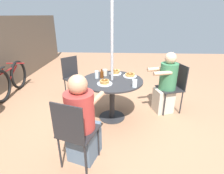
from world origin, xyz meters
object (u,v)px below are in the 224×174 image
patio_chair_south (73,75)px  drinking_glass_a (135,83)px  patio_table (112,87)px  patio_chair_east (174,85)px  syrup_bottle (102,74)px  bicycle (11,80)px  diner_north (82,123)px  pancake_plate_a (115,72)px  pancake_plate_b (130,75)px  pancake_plate_c (105,83)px  coffee_cup (105,73)px  diner_east (166,85)px  drinking_glass_b (97,75)px  patio_chair_north (74,131)px

patio_chair_south → drinking_glass_a: patio_chair_south is taller
patio_table → patio_chair_east: size_ratio=1.14×
patio_table → syrup_bottle: syrup_bottle is taller
patio_chair_south → bicycle: size_ratio=0.62×
diner_north → patio_chair_east: 2.01m
patio_table → bicycle: 2.62m
pancake_plate_a → syrup_bottle: syrup_bottle is taller
pancake_plate_b → patio_chair_east: bearing=-80.1°
pancake_plate_c → drinking_glass_a: 0.48m
coffee_cup → diner_east: bearing=-86.2°
pancake_plate_b → drinking_glass_b: 0.60m
diner_north → pancake_plate_b: (1.19, -0.64, 0.23)m
pancake_plate_a → coffee_cup: coffee_cup is taller
diner_north → patio_chair_south: 1.91m
patio_chair_south → drinking_glass_b: size_ratio=7.16×
pancake_plate_a → syrup_bottle: (-0.24, 0.23, 0.03)m
drinking_glass_b → patio_chair_south: bearing=40.4°
patio_table → patio_chair_south: (0.82, 0.90, -0.07)m
patio_table → diner_east: diner_east is taller
patio_table → pancake_plate_a: pancake_plate_a is taller
syrup_bottle → drinking_glass_a: (-0.40, -0.55, -0.00)m
diner_east → syrup_bottle: size_ratio=7.22×
patio_chair_east → syrup_bottle: 1.41m
coffee_cup → bicycle: 2.44m
patio_table → bicycle: size_ratio=0.71×
pancake_plate_a → bicycle: size_ratio=0.16×
bicycle → pancake_plate_a: bearing=-106.8°
patio_chair_north → pancake_plate_b: patio_chair_north is taller
patio_table → diner_north: size_ratio=0.91×
patio_chair_south → diner_east: bearing=116.9°
pancake_plate_b → pancake_plate_c: bearing=133.7°
patio_chair_south → pancake_plate_b: 1.39m
diner_north → patio_chair_east: (1.34, -1.50, 0.00)m
pancake_plate_c → drinking_glass_b: 0.33m
patio_table → pancake_plate_b: (0.20, -0.31, 0.16)m
patio_table → diner_east: bearing=-73.6°
patio_table → patio_chair_south: 1.22m
patio_chair_east → pancake_plate_c: 1.42m
patio_chair_north → patio_chair_south: 2.05m
coffee_cup → syrup_bottle: bearing=160.4°
patio_chair_south → pancake_plate_c: bearing=80.0°
patio_chair_north → drinking_glass_b: size_ratio=7.16×
diner_north → bicycle: size_ratio=0.78×
patio_chair_east → drinking_glass_a: size_ratio=7.95×
bicycle → drinking_glass_b: bearing=-114.9°
patio_chair_north → pancake_plate_a: (1.50, -0.42, 0.24)m
diner_east → drinking_glass_b: size_ratio=8.99×
pancake_plate_b → drinking_glass_a: (-0.50, -0.05, 0.04)m
patio_chair_north → coffee_cup: bearing=98.2°
diner_north → drinking_glass_a: 1.02m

